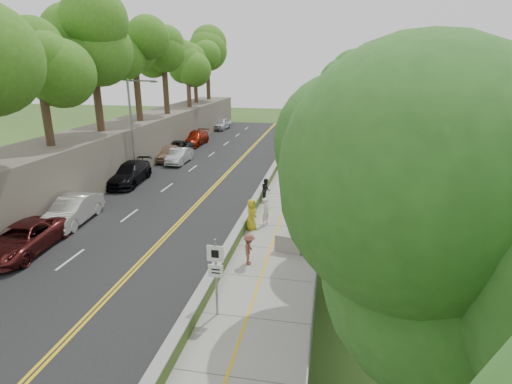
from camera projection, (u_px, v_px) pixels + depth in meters
name	position (u px, v px, depth m)	size (l,w,h in m)	color
ground	(213.00, 274.00, 18.14)	(140.00, 140.00, 0.00)	#33511E
road	(202.00, 178.00, 33.10)	(11.20, 66.00, 0.04)	black
sidewalk	(297.00, 183.00, 31.73)	(4.20, 66.00, 0.05)	gray
jersey_barrier	(269.00, 179.00, 32.04)	(0.42, 66.00, 0.60)	#9BE83C
rock_embankment	(109.00, 151.00, 33.90)	(5.00, 66.00, 4.00)	#595147
chainlink_fence	(325.00, 173.00, 31.06)	(0.04, 66.00, 2.00)	slate
trees_embankment	(103.00, 45.00, 31.21)	(6.40, 66.00, 13.00)	#44801F
trees_fenceside	(362.00, 94.00, 28.81)	(7.00, 66.00, 14.00)	#397529
streetlight	(134.00, 123.00, 31.63)	(2.52, 0.22, 8.00)	gray
signpost	(216.00, 269.00, 14.53)	(0.62, 0.09, 3.10)	gray
construction_barrel	(310.00, 151.00, 41.08)	(0.57, 0.57, 0.94)	#D54919
concrete_block	(290.00, 242.00, 20.24)	(1.34, 1.00, 0.89)	gray
car_1	(73.00, 210.00, 23.60)	(1.68, 4.82, 1.59)	silver
car_2	(23.00, 239.00, 19.91)	(2.41, 5.23, 1.45)	#4F1818
car_3	(128.00, 173.00, 31.46)	(2.29, 5.63, 1.64)	black
car_4	(168.00, 153.00, 38.96)	(1.77, 4.39, 1.50)	tan
car_5	(179.00, 156.00, 37.92)	(1.47, 4.23, 1.39)	silver
car_6	(176.00, 149.00, 41.07)	(2.37, 5.14, 1.43)	black
car_7	(194.00, 138.00, 46.43)	(2.20, 5.42, 1.57)	maroon
car_8	(221.00, 124.00, 57.52)	(1.90, 4.73, 1.61)	silver
painter_0	(251.00, 214.00, 22.61)	(0.88, 0.57, 1.80)	gold
painter_1	(266.00, 211.00, 23.30)	(0.60, 0.39, 1.64)	white
painter_2	(266.00, 189.00, 27.51)	(0.76, 0.59, 1.56)	black
painter_3	(249.00, 249.00, 18.68)	(0.99, 0.57, 1.53)	brown
person_far	(309.00, 145.00, 41.78)	(1.11, 0.46, 1.89)	black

